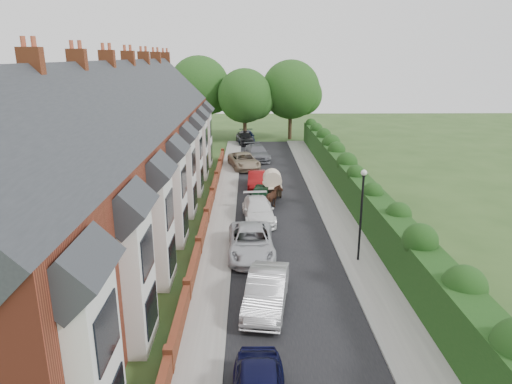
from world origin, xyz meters
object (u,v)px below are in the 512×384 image
car_silver_b (251,242)px  car_white (258,210)px  car_red (257,179)px  horse (274,198)px  car_grey (257,153)px  horse_cart (272,183)px  car_black (245,138)px  car_beige (244,161)px  lamppost (362,204)px  car_green (261,195)px  car_silver_a (266,291)px

car_silver_b → car_white: 5.62m
car_white → car_red: 8.15m
horse → car_grey: bearing=-65.6°
car_white → horse: horse is taller
car_silver_b → horse_cart: (1.69, 10.09, 0.61)m
car_black → car_beige: bearing=-99.6°
lamppost → car_green: bearing=116.3°
lamppost → car_beige: 22.64m
lamppost → car_red: size_ratio=1.26×
lamppost → car_beige: size_ratio=0.96×
car_silver_a → car_silver_b: (-0.65, 5.60, -0.03)m
car_grey → horse: bearing=-97.5°
car_beige → car_grey: (1.37, 3.83, 0.03)m
car_silver_a → car_black: size_ratio=1.04×
horse → car_green: bearing=-30.4°
car_beige → horse: bearing=-92.7°
car_silver_b → car_red: size_ratio=1.34×
car_grey → car_silver_b: bearing=-102.4°
car_red → car_black: car_black is taller
car_red → car_grey: size_ratio=0.77×
car_beige → car_black: size_ratio=1.16×
car_silver_a → car_green: car_silver_a is taller
car_green → horse: bearing=-43.6°
car_black → horse_cart: 23.63m
car_beige → horse_cart: 10.74m
car_green → horse_cart: horse_cart is taller
car_black → horse: (2.27, -25.60, 0.03)m
horse_cart → car_white: bearing=-104.5°
car_black → horse_cart: size_ratio=1.40×
horse → car_white: bearing=85.5°
car_silver_a → lamppost: bearing=50.4°
car_white → lamppost: bearing=-56.0°
lamppost → car_black: 35.28m
car_red → horse: 5.86m
car_silver_a → car_black: bearing=100.5°
lamppost → car_red: lamppost is taller
lamppost → horse: (-4.13, 9.00, -2.48)m
car_red → lamppost: bearing=-68.3°
car_silver_b → lamppost: bearing=-11.2°
car_silver_b → car_grey: size_ratio=1.03×
car_green → car_grey: (-0.03, 15.29, 0.07)m
horse → car_silver_b: bearing=99.4°
car_silver_b → car_green: car_silver_b is taller
car_green → car_beige: car_beige is taller
car_white → car_grey: car_grey is taller
lamppost → horse_cart: bearing=110.4°
car_white → car_black: size_ratio=1.07×
car_red → car_grey: 10.65m
car_silver_a → car_silver_b: size_ratio=0.88×
car_silver_a → car_grey: (0.14, 30.00, -0.02)m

